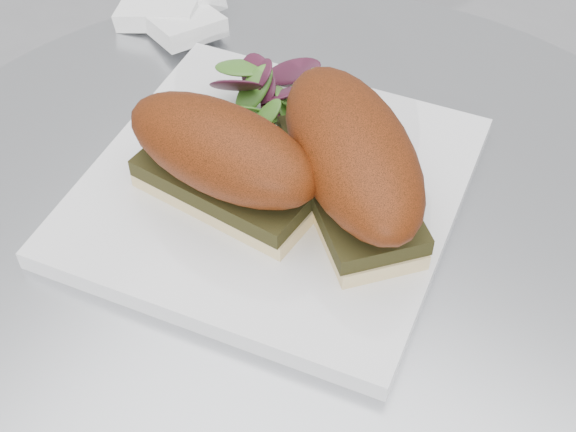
% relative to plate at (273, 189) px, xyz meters
% --- Properties ---
extents(table, '(0.70, 0.70, 0.73)m').
position_rel_plate_xyz_m(table, '(0.05, -0.04, -0.25)').
color(table, '#ABAEB3').
rests_on(table, ground).
extents(plate, '(0.31, 0.31, 0.02)m').
position_rel_plate_xyz_m(plate, '(0.00, 0.00, 0.00)').
color(plate, white).
rests_on(plate, table).
extents(sandwich_left, '(0.16, 0.08, 0.08)m').
position_rel_plate_xyz_m(sandwich_left, '(-0.02, -0.03, 0.05)').
color(sandwich_left, '#D6C686').
rests_on(sandwich_left, plate).
extents(sandwich_right, '(0.19, 0.18, 0.08)m').
position_rel_plate_xyz_m(sandwich_right, '(0.06, 0.01, 0.05)').
color(sandwich_right, '#D6C686').
rests_on(sandwich_right, plate).
extents(salad, '(0.10, 0.10, 0.05)m').
position_rel_plate_xyz_m(salad, '(-0.03, 0.07, 0.03)').
color(salad, '#507F29').
rests_on(salad, plate).
extents(napkin, '(0.11, 0.11, 0.02)m').
position_rel_plate_xyz_m(napkin, '(-0.20, 0.14, 0.00)').
color(napkin, white).
rests_on(napkin, table).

